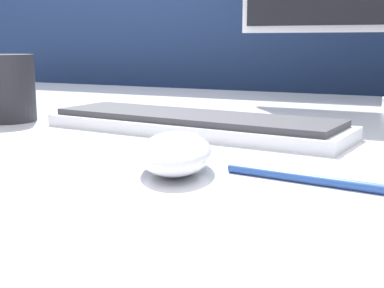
{
  "coord_description": "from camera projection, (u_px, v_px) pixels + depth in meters",
  "views": [
    {
      "loc": [
        0.17,
        -0.59,
        0.82
      ],
      "look_at": [
        -0.04,
        -0.14,
        0.72
      ],
      "focal_mm": 50.0,
      "sensor_mm": 36.0,
      "label": 1
    }
  ],
  "objects": [
    {
      "name": "partition_panel",
      "position": [
        361.0,
        117.0,
        1.28
      ],
      "size": [
        5.0,
        0.03,
        1.27
      ],
      "color": "navy",
      "rests_on": "ground_plane"
    },
    {
      "name": "computer_mouse_near",
      "position": [
        176.0,
        153.0,
        0.47
      ],
      "size": [
        0.1,
        0.13,
        0.03
      ],
      "rotation": [
        0.0,
        0.0,
        0.39
      ],
      "color": "white",
      "rests_on": "desk"
    },
    {
      "name": "keyboard",
      "position": [
        193.0,
        124.0,
        0.68
      ],
      "size": [
        0.4,
        0.15,
        0.02
      ],
      "rotation": [
        0.0,
        0.0,
        -0.1
      ],
      "color": "silver",
      "rests_on": "desk"
    },
    {
      "name": "mug",
      "position": [
        6.0,
        88.0,
        0.77
      ],
      "size": [
        0.08,
        0.08,
        0.1
      ],
      "color": "#232328",
      "rests_on": "desk"
    },
    {
      "name": "pen",
      "position": [
        302.0,
        178.0,
        0.44
      ],
      "size": [
        0.13,
        0.03,
        0.01
      ],
      "rotation": [
        0.0,
        0.0,
        -0.13
      ],
      "color": "#284C9E",
      "rests_on": "desk"
    }
  ]
}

